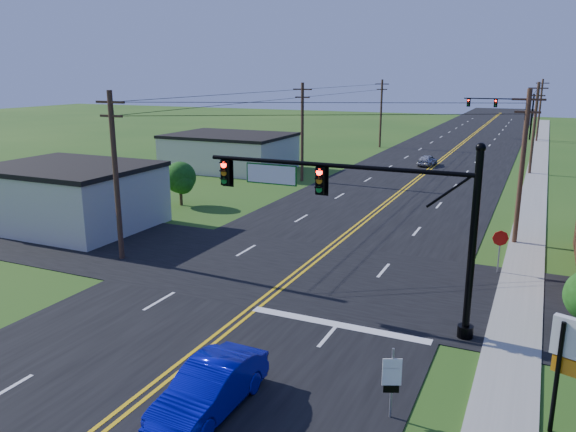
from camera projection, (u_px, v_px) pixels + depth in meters
The scene contains 19 objects.
ground at pixel (146, 390), 17.95m from camera, with size 260.00×260.00×0.00m, color #224C15.
road_main at pixel (434, 164), 62.03m from camera, with size 16.00×220.00×0.04m, color black.
road_cross at pixel (296, 272), 28.53m from camera, with size 70.00×10.00×0.04m, color black.
sidewalk at pixel (535, 188), 48.99m from camera, with size 2.00×160.00×0.08m, color gray.
signal_mast_main at pixel (357, 206), 22.09m from camera, with size 11.30×0.60×7.48m.
signal_mast_far at pixel (502, 109), 85.58m from camera, with size 10.98×0.60×7.48m.
cream_bldg_near at pixel (70, 196), 36.61m from camera, with size 10.20×8.20×4.10m.
cream_bldg_far at pixel (230, 152), 58.63m from camera, with size 12.20×9.20×3.70m.
utility_pole_left_a at pixel (116, 173), 29.41m from camera, with size 1.80×0.28×9.00m.
utility_pole_left_b at pixel (302, 130), 51.46m from camera, with size 1.80×0.28×9.00m.
utility_pole_left_c at pixel (381, 112), 75.26m from camera, with size 1.80×0.28×9.00m.
utility_pole_right_a at pixel (522, 165), 32.24m from camera, with size 1.80×0.28×9.00m.
utility_pole_right_b at pixel (534, 126), 55.17m from camera, with size 1.80×0.28×9.00m.
utility_pole_right_c at pixel (540, 109), 81.62m from camera, with size 1.80×0.28×9.00m.
tree_left at pixel (180, 177), 42.44m from camera, with size 2.40×2.40×3.37m.
blue_car at pixel (210, 389), 16.62m from camera, with size 1.59×4.57×1.51m, color #070AA4.
distant_car at pixel (427, 161), 60.91m from camera, with size 1.41×3.49×1.19m, color #A6A6AA.
route_sign at pixel (392, 378), 16.15m from camera, with size 0.53×0.26×2.25m.
stop_sign at pixel (500, 243), 28.01m from camera, with size 0.76×0.31×2.25m.
Camera 1 is at (10.78, -12.68, 9.85)m, focal length 35.00 mm.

